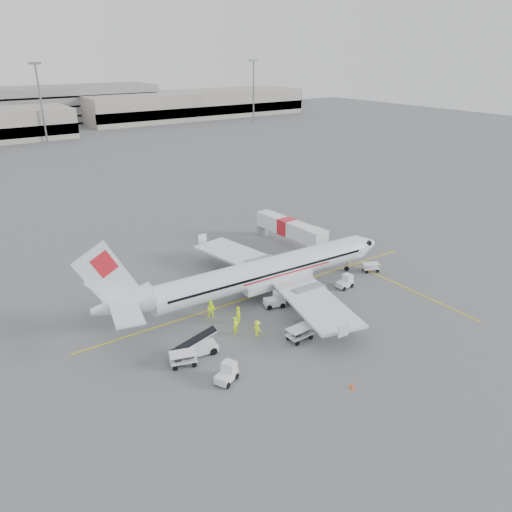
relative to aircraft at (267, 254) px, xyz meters
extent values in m
plane|color=#56595B|center=(0.31, 0.48, -4.93)|extent=(360.00, 360.00, 0.00)
cube|color=yellow|center=(0.31, 0.48, -4.93)|extent=(44.00, 0.20, 0.01)
cube|color=yellow|center=(14.31, -7.52, -4.93)|extent=(0.20, 20.00, 0.01)
cone|color=#FF5E11|center=(14.31, -1.98, -4.61)|extent=(0.39, 0.39, 0.64)
cone|color=#FF5E11|center=(2.67, 19.81, -4.66)|extent=(0.33, 0.33, 0.54)
cone|color=#FF5E11|center=(-4.20, -17.66, -4.66)|extent=(0.33, 0.33, 0.54)
imported|color=#DDFF11|center=(-7.41, -5.10, -4.02)|extent=(0.80, 0.71, 1.83)
imported|color=#DDFF11|center=(-7.74, -1.02, -3.98)|extent=(1.17, 1.16, 1.90)
imported|color=#DDFF11|center=(-5.90, -6.61, -4.11)|extent=(0.78, 1.14, 1.64)
imported|color=#DDFF11|center=(-6.09, -3.55, -3.98)|extent=(1.12, 1.12, 1.91)
camera|label=1|loc=(-29.85, -40.64, 20.75)|focal=35.00mm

